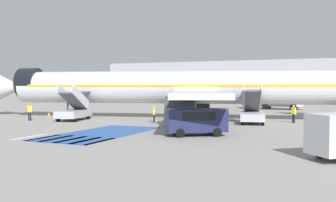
{
  "coord_description": "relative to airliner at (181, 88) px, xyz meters",
  "views": [
    {
      "loc": [
        17.34,
        -40.44,
        3.65
      ],
      "look_at": [
        0.23,
        -1.03,
        1.96
      ],
      "focal_mm": 42.0,
      "sensor_mm": 36.0,
      "label": 1
    }
  ],
  "objects": [
    {
      "name": "ground_plane",
      "position": [
        -1.41,
        0.03,
        -3.44
      ],
      "size": [
        600.0,
        600.0,
        0.0
      ],
      "primitive_type": "plane",
      "color": "gray"
    },
    {
      "name": "terminal_building",
      "position": [
        -11.69,
        68.35,
        1.71
      ],
      "size": [
        72.48,
        12.1,
        10.3
      ],
      "color": "#9EA3A8",
      "rests_on": "ground_plane"
    },
    {
      "name": "apron_walkway_bar_1",
      "position": [
        -3.05,
        -18.76,
        -3.43
      ],
      "size": [
        0.44,
        3.6,
        0.01
      ],
      "primitive_type": "cube",
      "color": "silver",
      "rests_on": "ground_plane"
    },
    {
      "name": "traffic_cone_1",
      "position": [
        -14.93,
        -4.17,
        -3.16
      ],
      "size": [
        0.49,
        0.49,
        0.54
      ],
      "color": "orange",
      "rests_on": "ground_plane"
    },
    {
      "name": "ground_crew_1",
      "position": [
        -13.52,
        -8.77,
        -2.37
      ],
      "size": [
        0.46,
        0.47,
        1.83
      ],
      "rotation": [
        0.0,
        0.0,
        0.81
      ],
      "color": "#191E38",
      "rests_on": "ground_plane"
    },
    {
      "name": "apron_walkway_bar_2",
      "position": [
        -1.85,
        -18.76,
        -3.43
      ],
      "size": [
        0.44,
        3.6,
        0.01
      ],
      "primitive_type": "cube",
      "color": "silver",
      "rests_on": "ground_plane"
    },
    {
      "name": "boarding_stairs_forward",
      "position": [
        -9.54,
        -6.6,
        -2.47
      ],
      "size": [
        3.2,
        5.52,
        3.85
      ],
      "rotation": [
        0.0,
        0.0,
        0.22
      ],
      "color": "#ADB2BA",
      "rests_on": "ground_plane"
    },
    {
      "name": "boarding_stairs_aft",
      "position": [
        8.35,
        -2.59,
        -2.44
      ],
      "size": [
        3.2,
        5.52,
        4.07
      ],
      "rotation": [
        0.0,
        0.0,
        0.22
      ],
      "color": "#ADB2BA",
      "rests_on": "ground_plane"
    },
    {
      "name": "apron_leadline_yellow",
      "position": [
        -0.65,
        -0.15,
        -3.43
      ],
      "size": [
        78.74,
        17.85,
        0.01
      ],
      "primitive_type": "cube",
      "rotation": [
        0.0,
        0.0,
        1.79
      ],
      "color": "gold",
      "rests_on": "ground_plane"
    },
    {
      "name": "ground_crew_3",
      "position": [
        -0.7,
        -5.57,
        -2.51
      ],
      "size": [
        0.37,
        0.48,
        1.62
      ],
      "rotation": [
        0.0,
        0.0,
        5.09
      ],
      "color": "black",
      "rests_on": "ground_plane"
    },
    {
      "name": "apron_walkway_bar_0",
      "position": [
        -4.25,
        -18.76,
        -3.43
      ],
      "size": [
        0.44,
        3.6,
        0.01
      ],
      "primitive_type": "cube",
      "color": "silver",
      "rests_on": "ground_plane"
    },
    {
      "name": "apron_walkway_bar_3",
      "position": [
        -0.65,
        -18.76,
        -3.43
      ],
      "size": [
        0.44,
        3.6,
        0.01
      ],
      "primitive_type": "cube",
      "color": "silver",
      "rests_on": "ground_plane"
    },
    {
      "name": "fuel_tanker",
      "position": [
        6.49,
        21.66,
        -1.64
      ],
      "size": [
        9.02,
        2.87,
        3.56
      ],
      "rotation": [
        0.0,
        0.0,
        -1.6
      ],
      "color": "#38383D",
      "rests_on": "ground_plane"
    },
    {
      "name": "traffic_cone_2",
      "position": [
        3.44,
        -9.02,
        -3.11
      ],
      "size": [
        0.58,
        0.58,
        0.64
      ],
      "color": "orange",
      "rests_on": "ground_plane"
    },
    {
      "name": "airliner",
      "position": [
        0.0,
        0.0,
        0.0
      ],
      "size": [
        45.71,
        35.41,
        10.05
      ],
      "rotation": [
        0.0,
        0.0,
        1.79
      ],
      "color": "silver",
      "rests_on": "ground_plane"
    },
    {
      "name": "apron_walkway_bar_4",
      "position": [
        0.55,
        -18.76,
        -3.43
      ],
      "size": [
        0.44,
        3.6,
        0.01
      ],
      "primitive_type": "cube",
      "color": "silver",
      "rests_on": "ground_plane"
    },
    {
      "name": "ground_crew_2",
      "position": [
        11.97,
        -0.58,
        -2.42
      ],
      "size": [
        0.48,
        0.43,
        1.76
      ],
      "rotation": [
        0.0,
        0.0,
        2.55
      ],
      "color": "#191E38",
      "rests_on": "ground_plane"
    },
    {
      "name": "service_van_1",
      "position": [
        6.4,
        -13.41,
        -2.26
      ],
      "size": [
        4.76,
        4.08,
        1.94
      ],
      "rotation": [
        0.0,
        0.0,
        5.28
      ],
      "color": "#1E234C",
      "rests_on": "ground_plane"
    },
    {
      "name": "apron_walkway_bar_5",
      "position": [
        1.75,
        -18.76,
        -3.43
      ],
      "size": [
        0.44,
        3.6,
        0.01
      ],
      "primitive_type": "cube",
      "color": "silver",
      "rests_on": "ground_plane"
    },
    {
      "name": "apron_stand_patch_blue",
      "position": [
        -0.65,
        -15.02,
        -3.43
      ],
      "size": [
        5.14,
        11.38,
        0.01
      ],
      "primitive_type": "cube",
      "color": "#2856A8",
      "rests_on": "ground_plane"
    },
    {
      "name": "ground_crew_0",
      "position": [
        0.68,
        -3.76,
        -2.48
      ],
      "size": [
        0.48,
        0.34,
        1.66
      ],
      "rotation": [
        0.0,
        0.0,
        3.43
      ],
      "color": "black",
      "rests_on": "ground_plane"
    }
  ]
}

